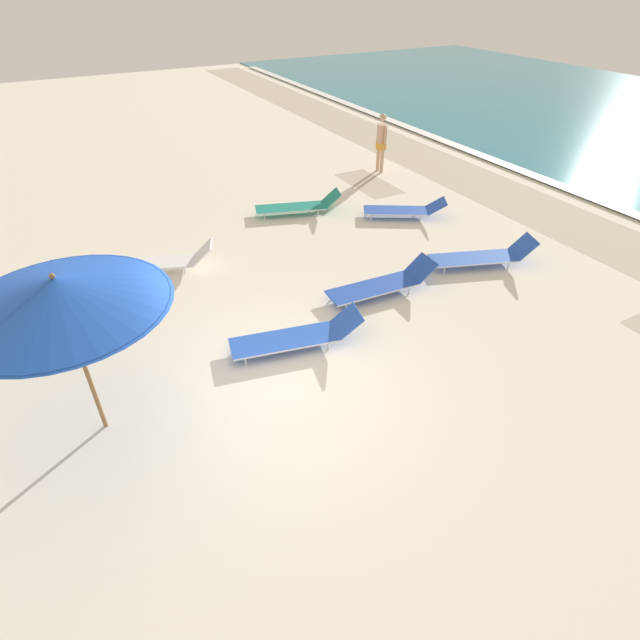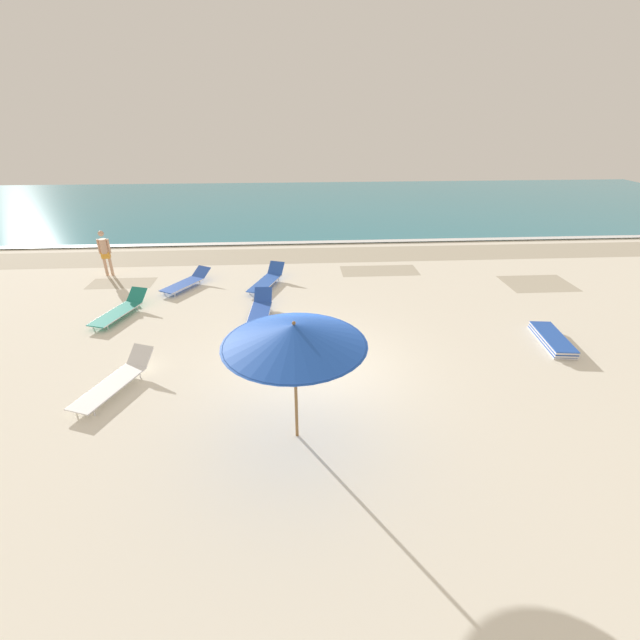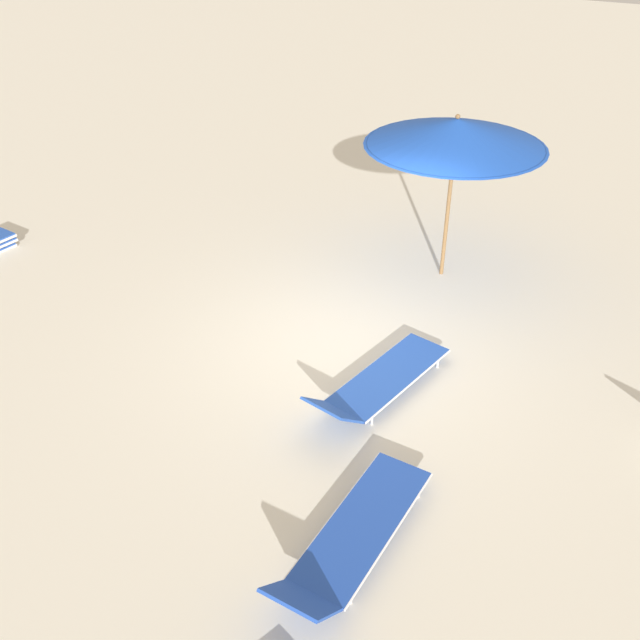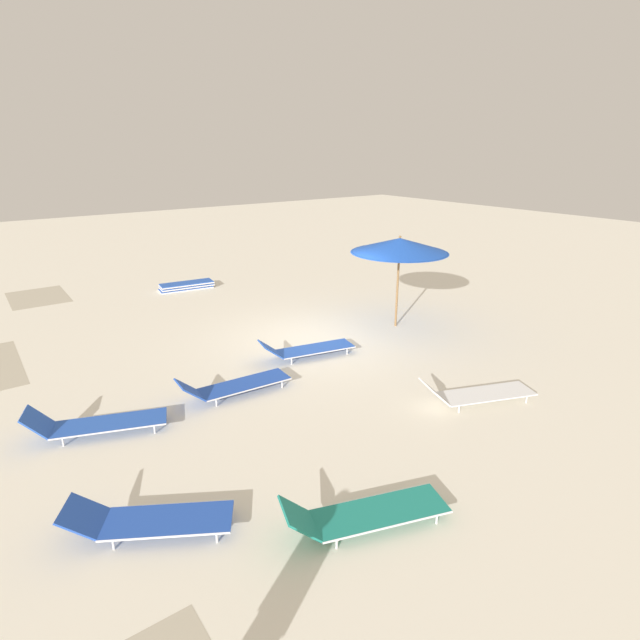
{
  "view_description": "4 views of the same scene",
  "coord_description": "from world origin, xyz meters",
  "px_view_note": "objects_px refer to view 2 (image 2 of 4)",
  "views": [
    {
      "loc": [
        5.39,
        -2.04,
        5.44
      ],
      "look_at": [
        -0.43,
        1.14,
        0.7
      ],
      "focal_mm": 28.0,
      "sensor_mm": 36.0,
      "label": 1
    },
    {
      "loc": [
        -0.42,
        -9.01,
        5.84
      ],
      "look_at": [
        0.21,
        1.05,
        0.86
      ],
      "focal_mm": 24.0,
      "sensor_mm": 36.0,
      "label": 2
    },
    {
      "loc": [
        -3.33,
        7.27,
        5.55
      ],
      "look_at": [
        -0.12,
        1.14,
        1.04
      ],
      "focal_mm": 40.0,
      "sensor_mm": 36.0,
      "label": 3
    },
    {
      "loc": [
        -9.89,
        7.09,
        4.76
      ],
      "look_at": [
        -0.81,
        0.51,
        0.86
      ],
      "focal_mm": 28.0,
      "sensor_mm": 36.0,
      "label": 4
    }
  ],
  "objects_px": {
    "sun_lounger_near_water_right": "(282,346)",
    "lounger_stack": "(552,339)",
    "sun_lounger_beside_umbrella": "(260,310)",
    "sun_lounger_under_umbrella": "(120,310)",
    "beachgoer_wading_adult": "(105,251)",
    "beach_umbrella": "(294,335)",
    "sun_lounger_near_water_left": "(186,282)",
    "sun_lounger_mid_beach_solo": "(267,280)",
    "sun_lounger_mid_beach_pair_a": "(115,381)"
  },
  "relations": [
    {
      "from": "sun_lounger_near_water_right",
      "to": "lounger_stack",
      "type": "bearing_deg",
      "value": 12.31
    },
    {
      "from": "lounger_stack",
      "to": "sun_lounger_beside_umbrella",
      "type": "xyz_separation_m",
      "value": [
        -8.18,
        2.25,
        0.09
      ]
    },
    {
      "from": "sun_lounger_under_umbrella",
      "to": "sun_lounger_beside_umbrella",
      "type": "bearing_deg",
      "value": 14.04
    },
    {
      "from": "lounger_stack",
      "to": "beachgoer_wading_adult",
      "type": "bearing_deg",
      "value": 163.06
    },
    {
      "from": "beach_umbrella",
      "to": "sun_lounger_near_water_left",
      "type": "height_order",
      "value": "beach_umbrella"
    },
    {
      "from": "lounger_stack",
      "to": "sun_lounger_under_umbrella",
      "type": "height_order",
      "value": "sun_lounger_under_umbrella"
    },
    {
      "from": "sun_lounger_near_water_right",
      "to": "beachgoer_wading_adult",
      "type": "relative_size",
      "value": 1.34
    },
    {
      "from": "lounger_stack",
      "to": "sun_lounger_beside_umbrella",
      "type": "bearing_deg",
      "value": 171.6
    },
    {
      "from": "sun_lounger_near_water_left",
      "to": "sun_lounger_near_water_right",
      "type": "relative_size",
      "value": 0.9
    },
    {
      "from": "sun_lounger_near_water_left",
      "to": "sun_lounger_mid_beach_solo",
      "type": "relative_size",
      "value": 0.91
    },
    {
      "from": "sun_lounger_beside_umbrella",
      "to": "sun_lounger_mid_beach_solo",
      "type": "xyz_separation_m",
      "value": [
        0.09,
        2.61,
        0.0
      ]
    },
    {
      "from": "beachgoer_wading_adult",
      "to": "sun_lounger_near_water_left",
      "type": "bearing_deg",
      "value": 152.5
    },
    {
      "from": "sun_lounger_near_water_left",
      "to": "sun_lounger_under_umbrella",
      "type": "bearing_deg",
      "value": -92.84
    },
    {
      "from": "sun_lounger_beside_umbrella",
      "to": "lounger_stack",
      "type": "bearing_deg",
      "value": -12.06
    },
    {
      "from": "sun_lounger_mid_beach_solo",
      "to": "sun_lounger_mid_beach_pair_a",
      "type": "height_order",
      "value": "sun_lounger_mid_beach_solo"
    },
    {
      "from": "lounger_stack",
      "to": "beachgoer_wading_adult",
      "type": "distance_m",
      "value": 15.63
    },
    {
      "from": "sun_lounger_mid_beach_solo",
      "to": "sun_lounger_beside_umbrella",
      "type": "bearing_deg",
      "value": -71.66
    },
    {
      "from": "lounger_stack",
      "to": "beachgoer_wading_adult",
      "type": "xyz_separation_m",
      "value": [
        -14.27,
        6.33,
        0.88
      ]
    },
    {
      "from": "sun_lounger_under_umbrella",
      "to": "sun_lounger_near_water_right",
      "type": "height_order",
      "value": "sun_lounger_under_umbrella"
    },
    {
      "from": "sun_lounger_under_umbrella",
      "to": "beach_umbrella",
      "type": "bearing_deg",
      "value": -29.0
    },
    {
      "from": "sun_lounger_beside_umbrella",
      "to": "beachgoer_wading_adult",
      "type": "distance_m",
      "value": 7.38
    },
    {
      "from": "sun_lounger_near_water_left",
      "to": "sun_lounger_mid_beach_pair_a",
      "type": "bearing_deg",
      "value": -61.7
    },
    {
      "from": "sun_lounger_mid_beach_solo",
      "to": "sun_lounger_near_water_right",
      "type": "bearing_deg",
      "value": -62.28
    },
    {
      "from": "sun_lounger_under_umbrella",
      "to": "sun_lounger_near_water_left",
      "type": "distance_m",
      "value": 2.79
    },
    {
      "from": "beach_umbrella",
      "to": "beachgoer_wading_adult",
      "type": "xyz_separation_m",
      "value": [
        -7.16,
        9.62,
        -1.28
      ]
    },
    {
      "from": "beach_umbrella",
      "to": "lounger_stack",
      "type": "relative_size",
      "value": 1.35
    },
    {
      "from": "sun_lounger_beside_umbrella",
      "to": "sun_lounger_near_water_right",
      "type": "bearing_deg",
      "value": -69.03
    },
    {
      "from": "beach_umbrella",
      "to": "sun_lounger_beside_umbrella",
      "type": "height_order",
      "value": "beach_umbrella"
    },
    {
      "from": "beach_umbrella",
      "to": "sun_lounger_under_umbrella",
      "type": "relative_size",
      "value": 1.13
    },
    {
      "from": "sun_lounger_mid_beach_solo",
      "to": "beach_umbrella",
      "type": "bearing_deg",
      "value": -62.84
    },
    {
      "from": "lounger_stack",
      "to": "sun_lounger_mid_beach_pair_a",
      "type": "relative_size",
      "value": 0.82
    },
    {
      "from": "sun_lounger_mid_beach_pair_a",
      "to": "beach_umbrella",
      "type": "bearing_deg",
      "value": -3.11
    },
    {
      "from": "lounger_stack",
      "to": "sun_lounger_mid_beach_solo",
      "type": "height_order",
      "value": "sun_lounger_mid_beach_solo"
    },
    {
      "from": "sun_lounger_mid_beach_solo",
      "to": "beachgoer_wading_adult",
      "type": "height_order",
      "value": "beachgoer_wading_adult"
    },
    {
      "from": "sun_lounger_under_umbrella",
      "to": "beachgoer_wading_adult",
      "type": "distance_m",
      "value": 4.22
    },
    {
      "from": "beach_umbrella",
      "to": "sun_lounger_near_water_right",
      "type": "bearing_deg",
      "value": 95.99
    },
    {
      "from": "sun_lounger_near_water_right",
      "to": "beachgoer_wading_adult",
      "type": "height_order",
      "value": "beachgoer_wading_adult"
    },
    {
      "from": "sun_lounger_under_umbrella",
      "to": "sun_lounger_mid_beach_solo",
      "type": "height_order",
      "value": "sun_lounger_mid_beach_solo"
    },
    {
      "from": "beach_umbrella",
      "to": "lounger_stack",
      "type": "xyz_separation_m",
      "value": [
        7.11,
        3.29,
        -2.15
      ]
    },
    {
      "from": "sun_lounger_near_water_right",
      "to": "beachgoer_wading_adult",
      "type": "distance_m",
      "value": 9.36
    },
    {
      "from": "sun_lounger_near_water_right",
      "to": "sun_lounger_mid_beach_solo",
      "type": "bearing_deg",
      "value": 109.47
    },
    {
      "from": "beach_umbrella",
      "to": "lounger_stack",
      "type": "distance_m",
      "value": 8.12
    },
    {
      "from": "beach_umbrella",
      "to": "sun_lounger_near_water_left",
      "type": "xyz_separation_m",
      "value": [
        -3.89,
        8.17,
        -2.07
      ]
    },
    {
      "from": "sun_lounger_near_water_right",
      "to": "beachgoer_wading_adult",
      "type": "xyz_separation_m",
      "value": [
        -6.82,
        6.35,
        0.79
      ]
    },
    {
      "from": "sun_lounger_mid_beach_pair_a",
      "to": "lounger_stack",
      "type": "bearing_deg",
      "value": 28.27
    },
    {
      "from": "lounger_stack",
      "to": "sun_lounger_near_water_left",
      "type": "relative_size",
      "value": 0.91
    },
    {
      "from": "sun_lounger_near_water_left",
      "to": "beachgoer_wading_adult",
      "type": "xyz_separation_m",
      "value": [
        -3.27,
        1.44,
        0.79
      ]
    },
    {
      "from": "sun_lounger_mid_beach_pair_a",
      "to": "beachgoer_wading_adult",
      "type": "distance_m",
      "value": 8.34
    },
    {
      "from": "sun_lounger_mid_beach_solo",
      "to": "sun_lounger_mid_beach_pair_a",
      "type": "bearing_deg",
      "value": -96.61
    },
    {
      "from": "sun_lounger_near_water_left",
      "to": "beachgoer_wading_adult",
      "type": "distance_m",
      "value": 3.66
    }
  ]
}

